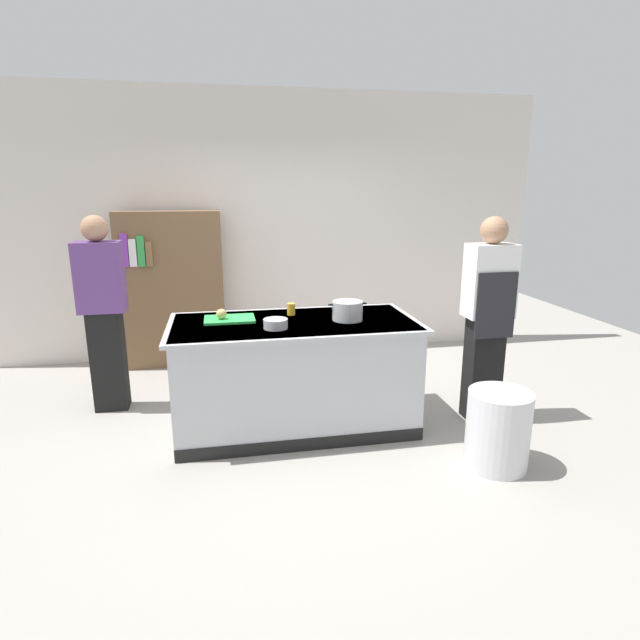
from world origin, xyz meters
name	(u,v)px	position (x,y,z in m)	size (l,w,h in m)	color
ground_plane	(295,425)	(0.00, 0.00, 0.00)	(10.00, 10.00, 0.00)	#9E9991
back_wall	(268,227)	(0.00, 2.10, 1.50)	(6.40, 0.12, 3.00)	silver
counter_island	(295,373)	(0.00, 0.00, 0.47)	(1.98, 0.98, 0.90)	#B7BABF
cutting_board	(230,319)	(-0.51, 0.14, 0.91)	(0.40, 0.28, 0.02)	green
onion	(221,314)	(-0.57, 0.11, 0.96)	(0.08, 0.08, 0.08)	tan
stock_pot	(347,311)	(0.43, -0.03, 0.98)	(0.31, 0.24, 0.15)	#B7BABF
mixing_bowl	(276,324)	(-0.17, -0.18, 0.94)	(0.19, 0.19, 0.07)	#B7BABF
juice_cup	(291,309)	(0.01, 0.22, 0.95)	(0.07, 0.07, 0.10)	yellow
trash_bin	(498,429)	(1.32, -0.92, 0.28)	(0.44, 0.44, 0.56)	silver
person_chef	(487,315)	(1.60, -0.15, 0.91)	(0.38, 0.25, 1.72)	black
person_guest	(103,310)	(-1.57, 0.66, 0.91)	(0.38, 0.24, 1.72)	black
bookshelf	(172,290)	(-1.09, 1.80, 0.85)	(1.10, 0.31, 1.70)	brown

